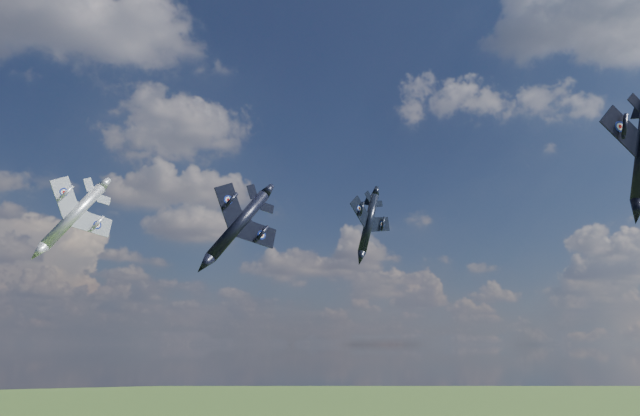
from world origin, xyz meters
name	(u,v)px	position (x,y,z in m)	size (l,w,h in m)	color
jet_lead_navy	(238,225)	(-8.90, 18.65, 80.18)	(11.85, 16.52, 3.42)	black
jet_high_navy	(369,223)	(17.86, 34.16, 85.14)	(10.87, 15.16, 3.14)	black
jet_left_silver	(74,216)	(-29.17, 17.76, 79.74)	(9.90, 13.80, 2.86)	#ABAEB6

